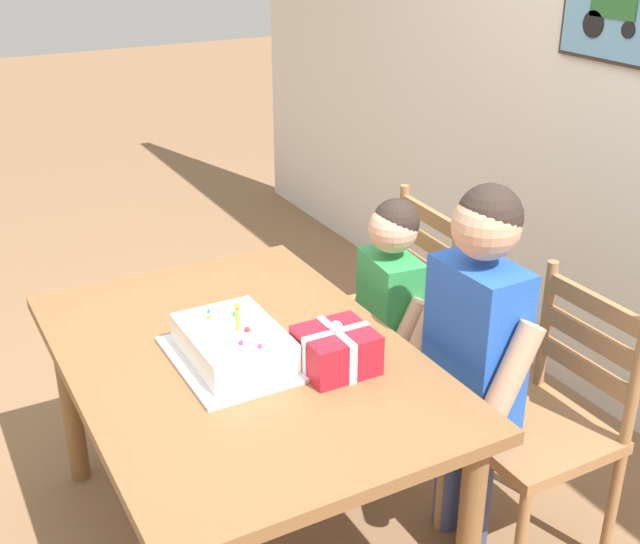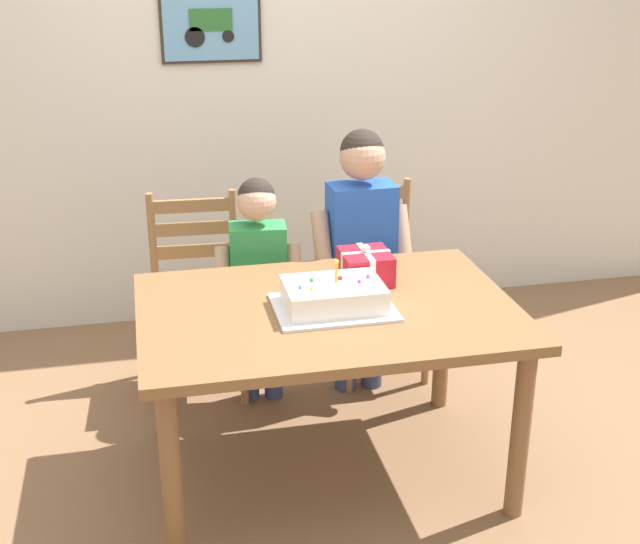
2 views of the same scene
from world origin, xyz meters
name	(u,v)px [view 1 (image 1 of 2)]	position (x,y,z in m)	size (l,w,h in m)	color
ground_plane	(249,543)	(0.00, 0.00, 0.00)	(20.00, 20.00, 0.00)	#846042
dining_table	(241,381)	(0.00, 0.00, 0.64)	(1.40, 0.97, 0.73)	brown
birthday_cake	(234,345)	(0.02, -0.02, 0.78)	(0.44, 0.34, 0.19)	silver
gift_box_red_large	(336,350)	(0.20, 0.21, 0.79)	(0.20, 0.21, 0.16)	red
chair_left	(393,312)	(-0.43, 0.84, 0.47)	(0.44, 0.44, 0.92)	#996B42
chair_right	(544,424)	(0.43, 0.84, 0.47)	(0.42, 0.42, 0.92)	#996B42
child_older	(475,339)	(0.30, 0.64, 0.76)	(0.45, 0.26, 1.25)	#38426B
child_younger	(390,311)	(-0.17, 0.64, 0.64)	(0.40, 0.23, 1.06)	#38426B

